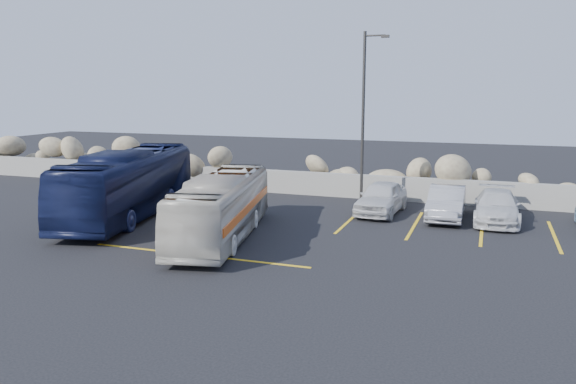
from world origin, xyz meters
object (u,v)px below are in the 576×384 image
(car_c, at_px, (497,207))
(car_b, at_px, (446,203))
(vintage_bus, at_px, (222,207))
(lamppost, at_px, (364,116))
(tour_coach, at_px, (129,183))
(car_a, at_px, (381,197))

(car_c, bearing_deg, car_b, -177.51)
(vintage_bus, height_order, car_c, vintage_bus)
(lamppost, relative_size, tour_coach, 0.77)
(lamppost, bearing_deg, tour_coach, -151.51)
(lamppost, relative_size, car_c, 1.81)
(lamppost, height_order, car_a, lamppost)
(car_a, distance_m, car_c, 4.84)
(tour_coach, height_order, car_a, tour_coach)
(lamppost, relative_size, car_a, 1.91)
(lamppost, bearing_deg, car_a, -35.09)
(lamppost, bearing_deg, car_c, -6.87)
(vintage_bus, bearing_deg, car_c, 20.82)
(lamppost, distance_m, car_a, 3.79)
(lamppost, distance_m, vintage_bus, 8.51)
(car_b, distance_m, car_c, 2.03)
(vintage_bus, height_order, tour_coach, tour_coach)
(car_a, height_order, car_c, car_a)
(vintage_bus, bearing_deg, tour_coach, 147.97)
(car_b, xyz_separation_m, car_c, (2.03, 0.10, -0.05))
(tour_coach, distance_m, car_b, 13.72)
(car_b, bearing_deg, tour_coach, -162.78)
(vintage_bus, bearing_deg, car_b, 26.79)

